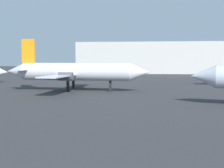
# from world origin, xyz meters

# --- Properties ---
(airplane_distant) EXTENTS (30.66, 26.45, 10.76)m
(airplane_distant) POSITION_xyz_m (-11.36, 49.03, 3.97)
(airplane_distant) COLOR silver
(airplane_distant) RESTS_ON ground_plane
(terminal_building) EXTENTS (85.56, 18.63, 14.78)m
(terminal_building) POSITION_xyz_m (12.58, 139.24, 7.39)
(terminal_building) COLOR #B7B7B2
(terminal_building) RESTS_ON ground_plane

